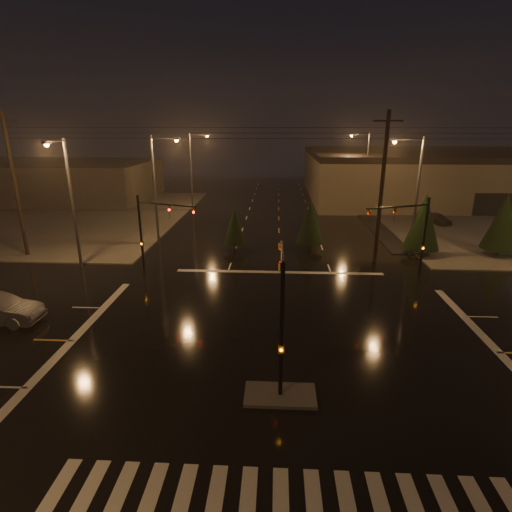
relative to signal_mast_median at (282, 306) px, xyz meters
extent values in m
plane|color=black|center=(0.00, 3.07, -3.75)|extent=(140.00, 140.00, 0.00)
cube|color=#46433E|center=(-30.00, 33.07, -3.69)|extent=(36.00, 36.00, 0.12)
cube|color=#46433E|center=(0.00, -0.93, -3.68)|extent=(3.00, 1.60, 0.15)
cube|color=beige|center=(0.00, -5.93, -3.75)|extent=(15.00, 2.60, 0.01)
cube|color=beige|center=(0.00, 14.07, -3.75)|extent=(16.00, 0.50, 0.01)
cube|color=#756A54|center=(35.00, 49.07, -0.25)|extent=(60.00, 28.00, 7.00)
cube|color=black|center=(35.00, 49.07, 3.05)|extent=(60.20, 28.20, 0.80)
cube|color=#3B3633|center=(-35.00, 45.07, -0.95)|extent=(30.00, 18.00, 5.60)
cylinder|color=black|center=(0.00, -0.93, -0.75)|extent=(0.18, 0.18, 6.00)
cylinder|color=black|center=(0.00, 1.32, 1.75)|extent=(0.12, 4.50, 0.12)
imported|color=#594707|center=(0.00, 3.35, 1.70)|extent=(0.16, 0.20, 1.00)
cube|color=#594707|center=(0.00, -0.93, -1.45)|extent=(0.25, 0.18, 0.35)
cylinder|color=black|center=(10.50, 13.57, -0.75)|extent=(0.18, 0.18, 6.00)
cylinder|color=black|center=(8.15, 12.72, 1.75)|extent=(4.74, 1.82, 0.12)
imported|color=#594707|center=(6.04, 11.95, 1.70)|extent=(0.24, 0.22, 1.00)
cube|color=#594707|center=(10.50, 13.57, -1.45)|extent=(0.25, 0.18, 0.35)
cylinder|color=black|center=(-10.50, 13.57, -0.75)|extent=(0.18, 0.18, 6.00)
cylinder|color=black|center=(-8.15, 12.72, 1.75)|extent=(4.74, 1.82, 0.12)
imported|color=#594707|center=(-6.04, 11.95, 1.70)|extent=(0.24, 0.22, 1.00)
cube|color=#594707|center=(-10.50, 13.57, -1.45)|extent=(0.25, 0.18, 0.35)
cylinder|color=#38383A|center=(-11.50, 21.07, 1.25)|extent=(0.24, 0.24, 10.00)
cylinder|color=#38383A|center=(-10.30, 21.07, 6.05)|extent=(2.40, 0.14, 0.14)
cube|color=#38383A|center=(-9.20, 21.07, 6.00)|extent=(0.70, 0.30, 0.18)
sphere|color=orange|center=(-9.20, 21.07, 5.87)|extent=(0.32, 0.32, 0.32)
cylinder|color=#38383A|center=(-11.50, 37.07, 1.25)|extent=(0.24, 0.24, 10.00)
cylinder|color=#38383A|center=(-10.30, 37.07, 6.05)|extent=(2.40, 0.14, 0.14)
cube|color=#38383A|center=(-9.20, 37.07, 6.00)|extent=(0.70, 0.30, 0.18)
sphere|color=orange|center=(-9.20, 37.07, 5.87)|extent=(0.32, 0.32, 0.32)
cylinder|color=#38383A|center=(11.50, 19.07, 1.25)|extent=(0.24, 0.24, 10.00)
cylinder|color=#38383A|center=(10.30, 19.07, 6.05)|extent=(2.40, 0.14, 0.14)
cube|color=#38383A|center=(9.20, 19.07, 6.00)|extent=(0.70, 0.30, 0.18)
sphere|color=orange|center=(9.20, 19.07, 5.87)|extent=(0.32, 0.32, 0.32)
cylinder|color=#38383A|center=(11.50, 39.07, 1.25)|extent=(0.24, 0.24, 10.00)
cylinder|color=#38383A|center=(10.30, 39.07, 6.05)|extent=(2.40, 0.14, 0.14)
cube|color=#38383A|center=(9.20, 39.07, 6.00)|extent=(0.70, 0.30, 0.18)
sphere|color=orange|center=(9.20, 39.07, 5.87)|extent=(0.32, 0.32, 0.32)
cylinder|color=#38383A|center=(-16.00, 14.57, 1.25)|extent=(0.24, 0.24, 10.00)
cylinder|color=#38383A|center=(-16.00, 13.37, 6.05)|extent=(0.14, 2.40, 0.14)
cube|color=#38383A|center=(-16.00, 12.27, 6.00)|extent=(0.30, 0.70, 0.18)
sphere|color=orange|center=(-16.00, 12.27, 5.87)|extent=(0.32, 0.32, 0.32)
cylinder|color=black|center=(-22.00, 17.07, 2.25)|extent=(0.32, 0.32, 12.00)
cube|color=black|center=(-22.00, 17.07, 7.45)|extent=(2.20, 0.12, 0.12)
cylinder|color=black|center=(8.00, 17.07, 2.25)|extent=(0.32, 0.32, 12.00)
cube|color=black|center=(8.00, 17.07, 7.45)|extent=(2.20, 0.12, 0.12)
cylinder|color=black|center=(12.28, 18.93, -3.40)|extent=(0.18, 0.18, 0.70)
cone|color=black|center=(12.28, 18.93, -0.70)|extent=(3.01, 3.01, 4.70)
cylinder|color=black|center=(19.01, 19.13, -3.40)|extent=(0.18, 0.18, 0.70)
cone|color=black|center=(19.01, 19.13, -0.68)|extent=(3.03, 3.03, 4.74)
cylinder|color=black|center=(-4.04, 19.52, -3.40)|extent=(0.18, 0.18, 0.70)
cone|color=black|center=(-4.04, 19.52, -1.44)|extent=(2.06, 2.06, 3.22)
cylinder|color=black|center=(2.75, 20.08, -3.40)|extent=(0.18, 0.18, 0.70)
cone|color=black|center=(2.75, 20.08, -1.11)|extent=(2.49, 2.49, 3.89)
imported|color=black|center=(18.26, 31.01, -3.11)|extent=(2.61, 4.06, 1.29)
camera|label=1|loc=(-0.27, -15.07, 7.10)|focal=28.00mm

